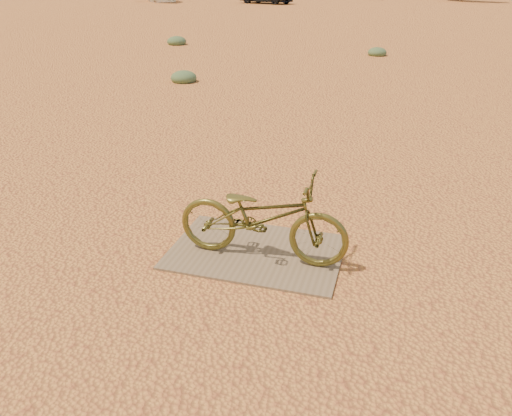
# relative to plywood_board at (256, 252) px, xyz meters

# --- Properties ---
(ground) EXTENTS (120.00, 120.00, 0.00)m
(ground) POSITION_rel_plywood_board_xyz_m (-0.31, -0.28, -0.01)
(ground) COLOR gold
(ground) RESTS_ON ground
(plywood_board) EXTENTS (1.58, 1.08, 0.02)m
(plywood_board) POSITION_rel_plywood_board_xyz_m (0.00, 0.00, 0.00)
(plywood_board) COLOR #71624C
(plywood_board) RESTS_ON ground
(bicycle) EXTENTS (1.55, 0.55, 0.81)m
(bicycle) POSITION_rel_plywood_board_xyz_m (0.08, -0.09, 0.42)
(bicycle) COLOR brown
(bicycle) RESTS_ON plywood_board
(kale_a) EXTENTS (0.61, 0.61, 0.33)m
(kale_a) POSITION_rel_plywood_board_xyz_m (-3.85, 7.05, -0.01)
(kale_a) COLOR #507249
(kale_a) RESTS_ON ground
(kale_b) EXTENTS (0.57, 0.57, 0.31)m
(kale_b) POSITION_rel_plywood_board_xyz_m (0.24, 12.37, -0.01)
(kale_b) COLOR #507249
(kale_b) RESTS_ON ground
(kale_c) EXTENTS (0.67, 0.67, 0.37)m
(kale_c) POSITION_rel_plywood_board_xyz_m (-6.69, 12.88, -0.01)
(kale_c) COLOR #507249
(kale_c) RESTS_ON ground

